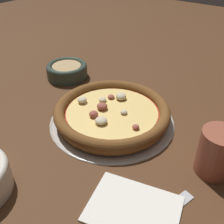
# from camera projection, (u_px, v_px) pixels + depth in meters

# --- Properties ---
(ground_plane) EXTENTS (3.00, 3.00, 0.00)m
(ground_plane) POSITION_uv_depth(u_px,v_px,m) (112.00, 121.00, 0.71)
(ground_plane) COLOR #4C2D19
(pizza_tray) EXTENTS (0.34, 0.34, 0.01)m
(pizza_tray) POSITION_uv_depth(u_px,v_px,m) (112.00, 120.00, 0.71)
(pizza_tray) COLOR #B7B2A8
(pizza_tray) RESTS_ON ground_plane
(pizza) EXTENTS (0.31, 0.31, 0.04)m
(pizza) POSITION_uv_depth(u_px,v_px,m) (112.00, 112.00, 0.70)
(pizza) COLOR #A86B33
(pizza) RESTS_ON pizza_tray
(bowl_near) EXTENTS (0.14, 0.14, 0.05)m
(bowl_near) POSITION_uv_depth(u_px,v_px,m) (67.00, 70.00, 0.91)
(bowl_near) COLOR #334238
(bowl_near) RESTS_ON ground_plane
(drinking_cup) EXTENTS (0.08, 0.08, 0.10)m
(drinking_cup) POSITION_uv_depth(u_px,v_px,m) (217.00, 153.00, 0.54)
(drinking_cup) COLOR brown
(drinking_cup) RESTS_ON ground_plane
(napkin) EXTENTS (0.19, 0.16, 0.01)m
(napkin) POSITION_uv_depth(u_px,v_px,m) (134.00, 208.00, 0.48)
(napkin) COLOR white
(napkin) RESTS_ON ground_plane
(fork) EXTENTS (0.07, 0.18, 0.00)m
(fork) POSITION_uv_depth(u_px,v_px,m) (161.00, 216.00, 0.47)
(fork) COLOR #B7B7BC
(fork) RESTS_ON ground_plane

